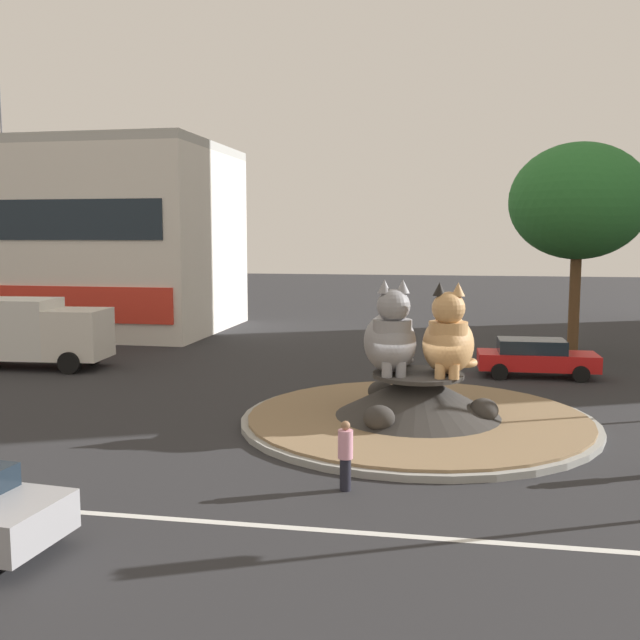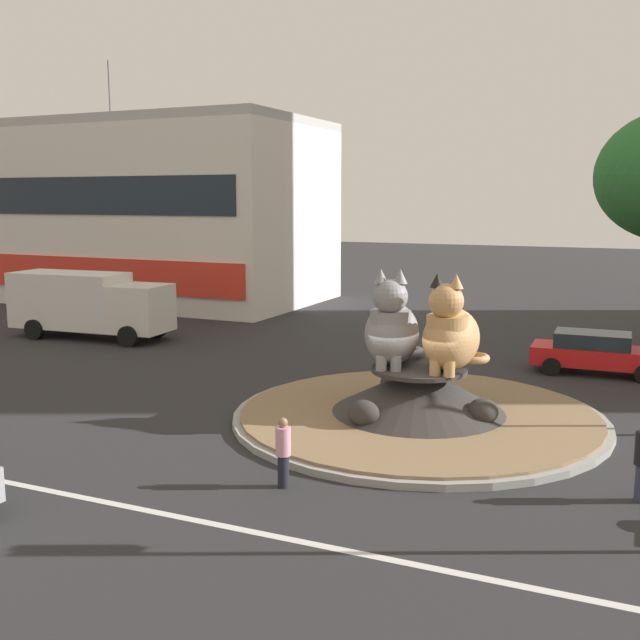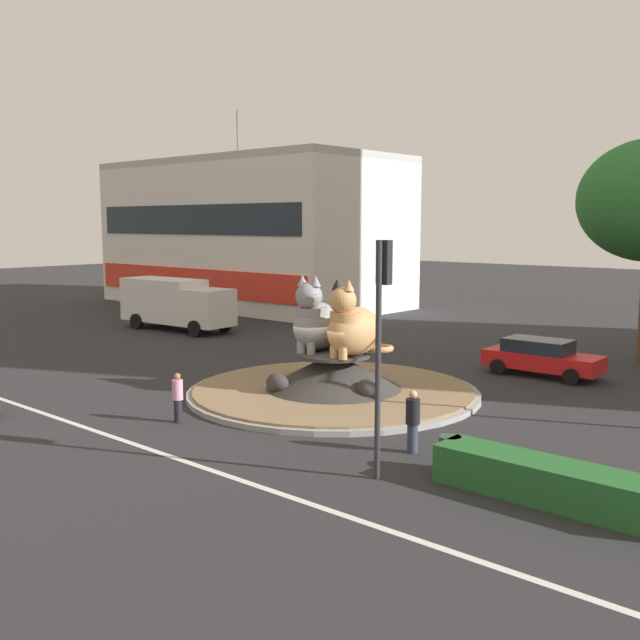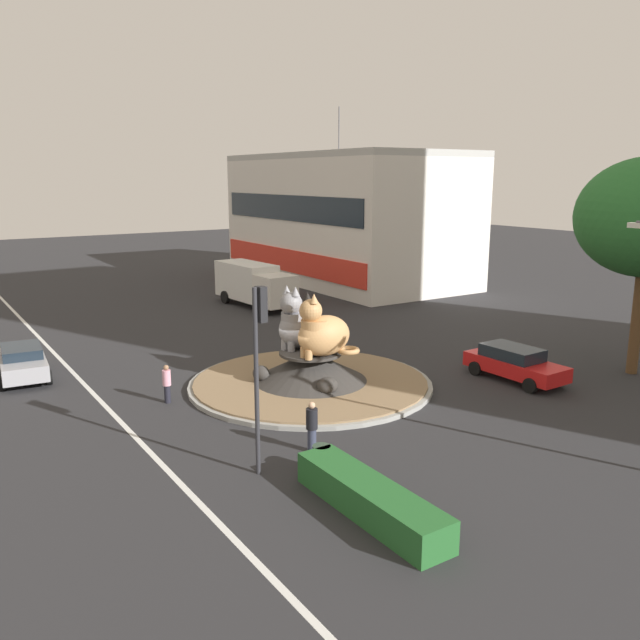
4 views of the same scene
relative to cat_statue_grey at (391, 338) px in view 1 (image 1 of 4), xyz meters
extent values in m
plane|color=#28282B|center=(0.82, -0.01, -2.55)|extent=(160.00, 160.00, 0.00)
cube|color=silver|center=(0.82, -8.15, -2.55)|extent=(112.00, 0.20, 0.01)
cylinder|color=gray|center=(0.82, -0.01, -2.46)|extent=(10.47, 10.47, 0.18)
cylinder|color=#846B4C|center=(0.82, -0.01, -2.33)|extent=(10.05, 10.05, 0.08)
cone|color=#33302D|center=(0.82, -0.01, -1.66)|extent=(4.88, 4.88, 1.27)
cylinder|color=#33302D|center=(0.82, -0.01, -1.08)|extent=(2.68, 2.68, 0.12)
ellipsoid|color=#33302D|center=(2.72, -0.41, -1.96)|extent=(0.84, 0.88, 0.67)
ellipsoid|color=#33302D|center=(-0.41, 1.55, -1.95)|extent=(0.85, 0.71, 0.68)
ellipsoid|color=#33302D|center=(-0.15, -1.88, -1.94)|extent=(0.88, 0.69, 0.70)
ellipsoid|color=gray|center=(-0.04, 0.13, -0.14)|extent=(2.04, 2.70, 1.75)
cylinder|color=gray|center=(0.07, -0.34, 0.05)|extent=(1.37, 1.37, 1.10)
sphere|color=gray|center=(0.11, -0.52, 1.01)|extent=(0.96, 0.96, 0.96)
torus|color=gray|center=(0.12, 1.18, -0.84)|extent=(1.13, 1.13, 0.22)
cone|color=gray|center=(0.37, -0.46, 1.57)|extent=(0.47, 0.47, 0.39)
cone|color=gray|center=(-0.15, -0.58, 1.57)|extent=(0.47, 0.47, 0.39)
cylinder|color=gray|center=(0.35, -0.68, -0.80)|extent=(0.31, 0.31, 0.44)
cylinder|color=gray|center=(-0.04, -0.77, -0.80)|extent=(0.31, 0.31, 0.44)
ellipsoid|color=tan|center=(1.68, 0.12, -0.16)|extent=(1.55, 2.39, 1.71)
cylinder|color=tan|center=(1.67, -0.35, 0.03)|extent=(1.14, 1.14, 1.07)
sphere|color=tan|center=(1.66, -0.52, 0.97)|extent=(0.94, 0.94, 0.94)
torus|color=tan|center=(2.08, 1.08, -0.85)|extent=(1.12, 1.12, 0.21)
cone|color=tan|center=(1.92, -0.52, 1.51)|extent=(0.39, 0.39, 0.39)
cone|color=black|center=(1.40, -0.51, 1.51)|extent=(0.39, 0.39, 0.39)
cylinder|color=tan|center=(1.85, -0.74, -0.81)|extent=(0.30, 0.30, 0.43)
cylinder|color=tan|center=(1.46, -0.73, -0.81)|extent=(0.30, 0.30, 0.43)
cube|color=silver|center=(-22.71, 18.52, 2.57)|extent=(22.95, 11.62, 10.23)
cube|color=#B2B2AD|center=(-22.71, 18.52, 7.93)|extent=(22.95, 11.62, 0.50)
cylinder|color=#4C4C51|center=(-25.48, 19.78, 10.24)|extent=(0.10, 0.10, 4.11)
cylinder|color=brown|center=(7.37, 13.35, -0.24)|extent=(0.49, 0.49, 4.62)
ellipsoid|color=#286B2D|center=(7.37, 13.35, 4.55)|extent=(6.18, 6.18, 5.25)
cylinder|color=black|center=(-0.50, -5.94, -2.19)|extent=(0.25, 0.25, 0.72)
cylinder|color=pink|center=(-0.50, -5.94, -1.51)|extent=(0.33, 0.33, 0.63)
sphere|color=#936B4C|center=(-0.50, -5.94, -1.09)|extent=(0.21, 0.21, 0.21)
cylinder|color=black|center=(-5.56, -9.41, -2.23)|extent=(0.66, 0.28, 0.64)
cube|color=red|center=(5.16, 7.98, -1.91)|extent=(4.61, 1.85, 0.64)
cube|color=#19232D|center=(4.93, 7.98, -1.32)|extent=(2.59, 1.60, 0.53)
cylinder|color=black|center=(6.65, 8.90, -2.23)|extent=(0.64, 0.23, 0.64)
cylinder|color=black|center=(6.68, 7.13, -2.23)|extent=(0.64, 0.23, 0.64)
cylinder|color=black|center=(3.63, 8.84, -2.23)|extent=(0.64, 0.23, 0.64)
cylinder|color=black|center=(3.66, 7.07, -2.23)|extent=(0.64, 0.23, 0.64)
cube|color=silver|center=(-13.48, 6.37, -1.07)|extent=(2.36, 2.39, 2.06)
cylinder|color=black|center=(-13.48, 7.50, -2.10)|extent=(0.92, 0.36, 0.90)
cylinder|color=black|center=(-13.34, 5.25, -2.10)|extent=(0.92, 0.36, 0.90)
camera|label=1|loc=(1.64, -21.02, 3.03)|focal=40.31mm
camera|label=2|loc=(6.34, -19.64, 3.67)|focal=41.52mm
camera|label=3|loc=(17.09, -19.50, 3.61)|focal=40.53mm
camera|label=4|loc=(23.45, -14.39, 6.30)|focal=36.49mm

